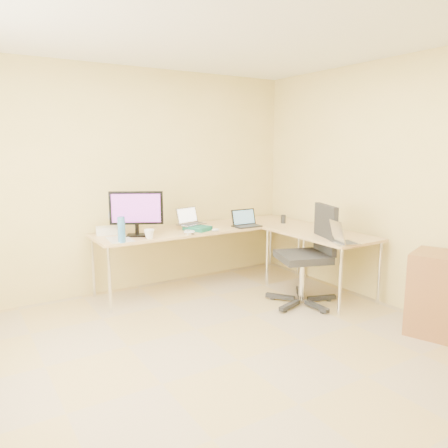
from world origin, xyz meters
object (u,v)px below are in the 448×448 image
laptop_center (191,216)px  monitor (136,214)px  water_bottle (121,230)px  cabinet (445,297)px  office_chair (303,259)px  desk_fan (118,221)px  laptop_black (247,218)px  mug (149,234)px  desk_return (320,263)px  laptop_return (346,234)px  desk_main (204,256)px  keyboard (199,229)px

laptop_center → monitor: bearing=170.2°
water_bottle → cabinet: bearing=-43.5°
laptop_center → office_chair: office_chair is taller
desk_fan → office_chair: office_chair is taller
laptop_black → mug: 1.29m
desk_return → laptop_black: 1.02m
mug → laptop_return: (1.59, -1.28, 0.05)m
water_bottle → desk_fan: 0.48m
office_chair → cabinet: bearing=-48.4°
desk_main → cabinet: size_ratio=3.33×
desk_return → monitor: 2.16m
desk_main → mug: bearing=-161.7°
monitor → office_chair: size_ratio=0.53×
keyboard → cabinet: 2.68m
monitor → keyboard: 0.80m
keyboard → desk_fan: size_ratio=1.35×
mug → cabinet: bearing=-48.1°
laptop_center → water_bottle: size_ratio=1.17×
laptop_center → office_chair: size_ratio=0.29×
desk_main → laptop_return: laptop_return is taller
laptop_center → keyboard: size_ratio=0.78×
laptop_black → water_bottle: water_bottle is taller
laptop_center → desk_fan: 0.86m
desk_return → laptop_center: laptop_center is taller
desk_return → desk_fan: (-1.98, 1.16, 0.51)m
water_bottle → cabinet: size_ratio=0.34×
laptop_center → laptop_black: laptop_center is taller
laptop_black → laptop_return: bearing=-75.7°
desk_main → water_bottle: (-1.13, -0.30, 0.50)m
laptop_center → water_bottle: 1.00m
desk_return → mug: 1.98m
monitor → mug: (0.06, -0.20, -0.20)m
laptop_center → laptop_return: size_ratio=1.08×
laptop_black → desk_fan: size_ratio=1.12×
desk_return → laptop_black: size_ratio=3.92×
desk_main → laptop_black: size_ratio=7.98×
laptop_black → office_chair: bearing=-81.3°
keyboard → water_bottle: size_ratio=1.50×
desk_main → laptop_black: laptop_black is taller
desk_main → cabinet: (1.13, -2.43, -0.01)m
desk_return → laptop_return: laptop_return is taller
mug → water_bottle: 0.32m
water_bottle → office_chair: bearing=-26.1°
desk_main → cabinet: 2.68m
desk_return → desk_fan: bearing=149.6°
laptop_center → keyboard: bearing=-72.6°
water_bottle → cabinet: water_bottle is taller
mug → cabinet: 2.94m
laptop_center → mug: bearing=-172.7°
desk_main → desk_fan: bearing=170.8°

